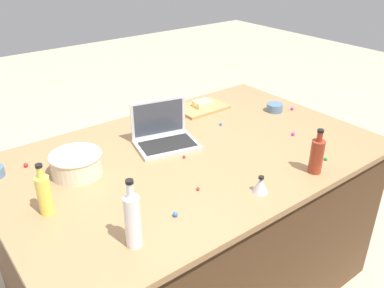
% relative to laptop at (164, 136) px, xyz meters
% --- Properties ---
extents(ground_plane, '(12.00, 12.00, 0.00)m').
position_rel_laptop_xyz_m(ground_plane, '(-0.05, 0.17, -0.95)').
color(ground_plane, '#B7A88E').
extents(island_counter, '(1.89, 1.21, 0.90)m').
position_rel_laptop_xyz_m(island_counter, '(-0.05, 0.17, -0.50)').
color(island_counter, '#4C331E').
rests_on(island_counter, ground).
extents(laptop, '(0.35, 0.29, 0.22)m').
position_rel_laptop_xyz_m(laptop, '(0.00, 0.00, 0.00)').
color(laptop, '#B7B7BC').
rests_on(laptop, island_counter).
extents(mixing_bowl_large, '(0.24, 0.24, 0.10)m').
position_rel_laptop_xyz_m(mixing_bowl_large, '(0.48, 0.01, 0.01)').
color(mixing_bowl_large, beige).
rests_on(mixing_bowl_large, island_counter).
extents(bottle_vinegar, '(0.06, 0.06, 0.27)m').
position_rel_laptop_xyz_m(bottle_vinegar, '(0.52, 0.58, 0.06)').
color(bottle_vinegar, white).
rests_on(bottle_vinegar, island_counter).
extents(bottle_oil, '(0.06, 0.06, 0.22)m').
position_rel_laptop_xyz_m(bottle_oil, '(0.70, 0.21, 0.04)').
color(bottle_oil, '#DBC64C').
rests_on(bottle_oil, island_counter).
extents(bottle_soy, '(0.06, 0.06, 0.22)m').
position_rel_laptop_xyz_m(bottle_soy, '(-0.39, 0.66, 0.04)').
color(bottle_soy, maroon).
rests_on(bottle_soy, island_counter).
extents(cutting_board, '(0.31, 0.20, 0.02)m').
position_rel_laptop_xyz_m(cutting_board, '(-0.45, -0.24, -0.04)').
color(cutting_board, '#AD7F4C').
rests_on(cutting_board, island_counter).
extents(butter_stick_left, '(0.11, 0.05, 0.04)m').
position_rel_laptop_xyz_m(butter_stick_left, '(-0.46, -0.27, -0.01)').
color(butter_stick_left, '#F4E58C').
rests_on(butter_stick_left, cutting_board).
extents(butter_stick_right, '(0.11, 0.04, 0.04)m').
position_rel_laptop_xyz_m(butter_stick_right, '(-0.46, -0.22, -0.01)').
color(butter_stick_right, '#F4E58C').
rests_on(butter_stick_right, cutting_board).
extents(ramekin_small, '(0.10, 0.10, 0.05)m').
position_rel_laptop_xyz_m(ramekin_small, '(-0.79, 0.06, -0.02)').
color(ramekin_small, slate).
rests_on(ramekin_small, island_counter).
extents(kitchen_timer, '(0.07, 0.07, 0.08)m').
position_rel_laptop_xyz_m(kitchen_timer, '(-0.07, 0.62, -0.01)').
color(kitchen_timer, '#B2B2B7').
rests_on(kitchen_timer, island_counter).
extents(candy_0, '(0.02, 0.02, 0.02)m').
position_rel_laptop_xyz_m(candy_0, '(-0.61, 0.35, -0.04)').
color(candy_0, '#CC3399').
rests_on(candy_0, island_counter).
extents(candy_1, '(0.02, 0.02, 0.02)m').
position_rel_laptop_xyz_m(candy_1, '(0.65, -0.20, -0.04)').
color(candy_1, red).
rests_on(candy_1, island_counter).
extents(candy_2, '(0.01, 0.01, 0.01)m').
position_rel_laptop_xyz_m(candy_2, '(0.01, 0.19, -0.04)').
color(candy_2, red).
rests_on(candy_2, island_counter).
extents(candy_3, '(0.02, 0.02, 0.02)m').
position_rel_laptop_xyz_m(candy_3, '(0.31, 0.54, -0.04)').
color(candy_3, blue).
rests_on(candy_3, island_counter).
extents(candy_4, '(0.02, 0.02, 0.02)m').
position_rel_laptop_xyz_m(candy_4, '(-0.38, 0.01, -0.04)').
color(candy_4, blue).
rests_on(candy_4, island_counter).
extents(candy_5, '(0.02, 0.02, 0.02)m').
position_rel_laptop_xyz_m(candy_5, '(-0.89, 0.11, -0.04)').
color(candy_5, '#CC3399').
rests_on(candy_5, island_counter).
extents(candy_6, '(0.01, 0.01, 0.01)m').
position_rel_laptop_xyz_m(candy_6, '(0.13, 0.45, -0.04)').
color(candy_6, red).
rests_on(candy_6, island_counter).
extents(candy_7, '(0.02, 0.02, 0.02)m').
position_rel_laptop_xyz_m(candy_7, '(-0.52, 0.63, -0.04)').
color(candy_7, green).
rests_on(candy_7, island_counter).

